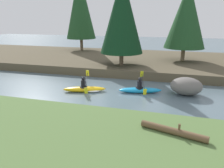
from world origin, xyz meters
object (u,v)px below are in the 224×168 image
object	(u,v)px
boulder_midstream	(186,86)
driftwood_log	(173,131)
kayaker_lead	(141,89)
kayaker_middle	(86,89)

from	to	relation	value
boulder_midstream	driftwood_log	size ratio (longest dim) A/B	0.84
kayaker_lead	driftwood_log	xyz separation A→B (m)	(2.02, -6.14, 0.61)
kayaker_lead	kayaker_middle	bearing A→B (deg)	177.73
kayaker_lead	driftwood_log	bearing A→B (deg)	-86.02
kayaker_lead	boulder_midstream	bearing A→B (deg)	-5.71
kayaker_lead	driftwood_log	distance (m)	6.49
kayaker_lead	boulder_midstream	world-z (taller)	kayaker_lead
boulder_midstream	driftwood_log	bearing A→B (deg)	-96.47
boulder_midstream	kayaker_middle	bearing A→B (deg)	-169.53
kayaker_lead	boulder_midstream	distance (m)	2.82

